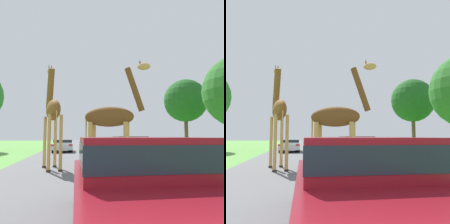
{
  "view_description": "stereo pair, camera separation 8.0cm",
  "coord_description": "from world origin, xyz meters",
  "views": [
    {
      "loc": [
        -0.51,
        0.11,
        1.49
      ],
      "look_at": [
        1.05,
        10.18,
        2.52
      ],
      "focal_mm": 38.0,
      "sensor_mm": 36.0,
      "label": 1
    },
    {
      "loc": [
        -0.43,
        0.09,
        1.49
      ],
      "look_at": [
        1.05,
        10.18,
        2.52
      ],
      "focal_mm": 38.0,
      "sensor_mm": 36.0,
      "label": 2
    }
  ],
  "objects": [
    {
      "name": "car_lead_maroon",
      "position": [
        0.43,
        3.65,
        0.78
      ],
      "size": [
        1.89,
        4.43,
        1.47
      ],
      "color": "maroon",
      "rests_on": "ground"
    },
    {
      "name": "car_queue_left",
      "position": [
        -1.64,
        23.19,
        0.65
      ],
      "size": [
        1.84,
        4.14,
        1.2
      ],
      "color": "silver",
      "rests_on": "ground"
    },
    {
      "name": "giraffe_near_road",
      "position": [
        1.03,
        10.14,
        2.2
      ],
      "size": [
        2.87,
        1.38,
        4.76
      ],
      "rotation": [
        0.0,
        0.0,
        -1.91
      ],
      "color": "tan",
      "rests_on": "ground"
    },
    {
      "name": "tree_left_edge",
      "position": [
        11.77,
        25.05,
        5.45
      ],
      "size": [
        4.81,
        4.81,
        7.88
      ],
      "color": "brown",
      "rests_on": "ground"
    },
    {
      "name": "car_queue_right",
      "position": [
        2.65,
        13.78,
        0.78
      ],
      "size": [
        1.88,
        4.67,
        1.46
      ],
      "color": "#561914",
      "rests_on": "ground"
    },
    {
      "name": "road",
      "position": [
        0.0,
        30.0,
        0.0
      ],
      "size": [
        7.52,
        120.0,
        0.0
      ],
      "color": "#5B5B5E",
      "rests_on": "ground"
    },
    {
      "name": "giraffe_companion",
      "position": [
        -1.57,
        11.32,
        2.67
      ],
      "size": [
        1.07,
        2.86,
        5.19
      ],
      "rotation": [
        0.0,
        0.0,
        0.24
      ],
      "color": "tan",
      "rests_on": "ground"
    }
  ]
}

